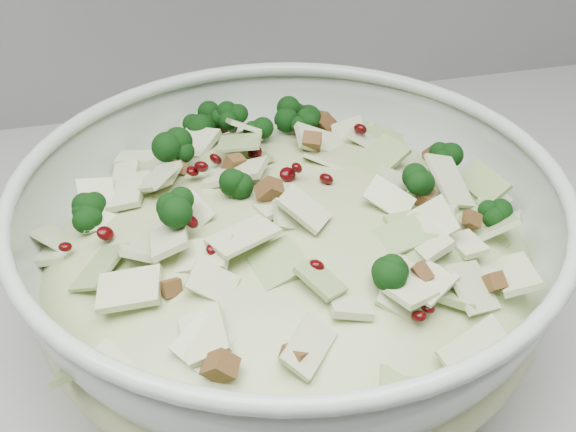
% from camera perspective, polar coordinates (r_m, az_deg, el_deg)
% --- Properties ---
extents(mixing_bowl, '(0.39, 0.39, 0.14)m').
position_cam_1_polar(mixing_bowl, '(0.53, 0.06, -3.80)').
color(mixing_bowl, '#AEBFB0').
rests_on(mixing_bowl, counter).
extents(salad, '(0.41, 0.41, 0.14)m').
position_cam_1_polar(salad, '(0.51, 0.06, -1.85)').
color(salad, '#ACB47B').
rests_on(salad, mixing_bowl).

